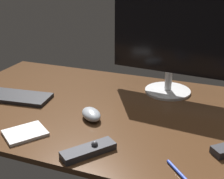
# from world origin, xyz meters

# --- Properties ---
(desk) EXTENTS (1.40, 0.84, 0.02)m
(desk) POSITION_xyz_m (0.00, 0.00, 0.01)
(desk) COLOR #4C301C
(desk) RESTS_ON ground
(monitor) EXTENTS (0.54, 0.21, 0.45)m
(monitor) POSITION_xyz_m (0.22, 0.26, 0.26)
(monitor) COLOR silver
(monitor) RESTS_ON desk
(keyboard) EXTENTS (0.36, 0.17, 0.02)m
(keyboard) POSITION_xyz_m (-0.41, -0.06, 0.03)
(keyboard) COLOR black
(keyboard) RESTS_ON desk
(computer_mouse) EXTENTS (0.12, 0.12, 0.04)m
(computer_mouse) POSITION_xyz_m (0.00, -0.11, 0.04)
(computer_mouse) COLOR #999EA5
(computer_mouse) RESTS_ON desk
(media_remote) EXTENTS (0.15, 0.18, 0.04)m
(media_remote) POSITION_xyz_m (0.09, -0.33, 0.03)
(media_remote) COLOR #2D2D33
(media_remote) RESTS_ON desk
(notepad) EXTENTS (0.17, 0.18, 0.01)m
(notepad) POSITION_xyz_m (-0.17, -0.30, 0.03)
(notepad) COLOR white
(notepad) RESTS_ON desk
(pen) EXTENTS (0.10, 0.11, 0.01)m
(pen) POSITION_xyz_m (0.38, -0.34, 0.02)
(pen) COLOR blue
(pen) RESTS_ON desk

